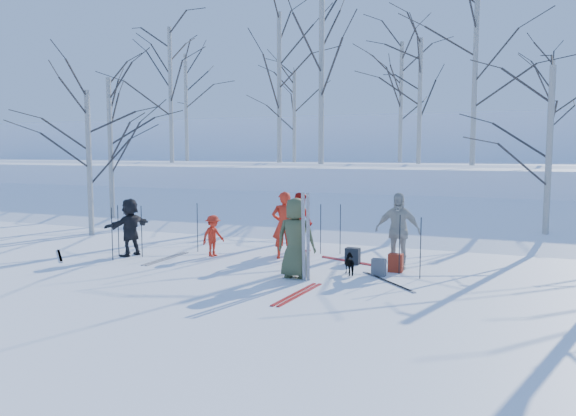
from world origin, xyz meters
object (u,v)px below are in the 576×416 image
at_px(backpack_grey, 379,267).
at_px(skier_grey_west, 130,227).
at_px(skier_cream_east, 398,231).
at_px(backpack_dark, 353,256).
at_px(skier_olive_center, 296,238).
at_px(dog, 351,264).
at_px(skier_red_north, 284,225).
at_px(backpack_red, 396,263).
at_px(skier_redor_behind, 300,222).
at_px(skier_red_seated, 213,236).

bearing_deg(backpack_grey, skier_grey_west, -178.76).
xyz_separation_m(skier_cream_east, skier_grey_west, (-6.82, -1.10, -0.13)).
bearing_deg(backpack_dark, skier_olive_center, -111.51).
xyz_separation_m(skier_cream_east, dog, (-0.81, -1.05, -0.66)).
distance_m(skier_grey_west, backpack_grey, 6.64).
distance_m(skier_red_north, backpack_red, 3.11).
height_order(skier_olive_center, backpack_dark, skier_olive_center).
xyz_separation_m(skier_red_north, skier_redor_behind, (-0.00, 1.15, -0.05)).
bearing_deg(backpack_grey, skier_cream_east, 77.63).
xyz_separation_m(dog, backpack_dark, (-0.29, 1.12, -0.04)).
xyz_separation_m(skier_olive_center, backpack_dark, (0.74, 1.89, -0.68)).
xyz_separation_m(skier_red_seated, backpack_grey, (4.56, -0.63, -0.35)).
xyz_separation_m(skier_red_seated, backpack_red, (4.82, -0.08, -0.33)).
bearing_deg(backpack_grey, backpack_red, 64.43).
bearing_deg(backpack_dark, skier_red_north, 178.34).
xyz_separation_m(skier_olive_center, skier_red_north, (-1.10, 1.94, -0.02)).
bearing_deg(skier_grey_west, backpack_grey, 102.55).
bearing_deg(skier_olive_center, skier_grey_west, -12.18).
height_order(skier_red_seated, skier_grey_west, skier_grey_west).
height_order(skier_grey_west, backpack_red, skier_grey_west).
relative_size(skier_olive_center, backpack_red, 4.18).
height_order(skier_red_north, skier_cream_east, skier_cream_east).
distance_m(skier_red_seated, skier_grey_west, 2.20).
relative_size(skier_red_north, skier_grey_west, 1.13).
relative_size(dog, backpack_dark, 1.39).
height_order(skier_cream_east, dog, skier_cream_east).
xyz_separation_m(skier_red_north, backpack_dark, (1.84, -0.05, -0.66)).
height_order(skier_red_north, skier_red_seated, skier_red_north).
xyz_separation_m(skier_olive_center, skier_redor_behind, (-1.10, 3.10, -0.07)).
relative_size(backpack_red, backpack_grey, 1.11).
bearing_deg(backpack_red, skier_redor_behind, 150.70).
bearing_deg(skier_red_north, skier_red_seated, -14.06).
bearing_deg(skier_redor_behind, backpack_red, -175.47).
xyz_separation_m(skier_grey_west, dog, (6.01, 0.05, -0.53)).
relative_size(dog, backpack_grey, 1.47).
xyz_separation_m(dog, backpack_red, (0.86, 0.65, -0.03)).
distance_m(dog, backpack_red, 1.08).
bearing_deg(backpack_grey, skier_redor_behind, 140.79).
bearing_deg(dog, skier_cream_east, -163.17).
bearing_deg(dog, skier_grey_west, -35.11).
relative_size(skier_olive_center, skier_cream_east, 0.98).
bearing_deg(skier_olive_center, skier_cream_east, -139.27).
bearing_deg(dog, skier_olive_center, 1.11).
bearing_deg(skier_grey_west, skier_red_north, 118.78).
xyz_separation_m(skier_redor_behind, skier_grey_west, (-3.88, -2.37, -0.05)).
xyz_separation_m(skier_red_seated, skier_cream_east, (4.77, 0.33, 0.35)).
bearing_deg(skier_red_north, backpack_red, 142.05).
xyz_separation_m(skier_red_north, skier_grey_west, (-3.88, -1.22, -0.10)).
relative_size(backpack_grey, backpack_dark, 0.95).
distance_m(skier_cream_east, dog, 1.48).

